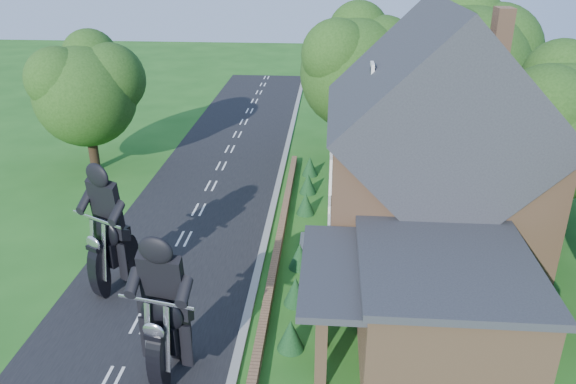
# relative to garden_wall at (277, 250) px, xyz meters

# --- Properties ---
(ground) EXTENTS (120.00, 120.00, 0.00)m
(ground) POSITION_rel_garden_wall_xyz_m (-4.30, -5.00, -0.20)
(ground) COLOR #1E5618
(ground) RESTS_ON ground
(road) EXTENTS (7.00, 80.00, 0.02)m
(road) POSITION_rel_garden_wall_xyz_m (-4.30, -5.00, -0.19)
(road) COLOR black
(road) RESTS_ON ground
(kerb) EXTENTS (0.30, 80.00, 0.12)m
(kerb) POSITION_rel_garden_wall_xyz_m (-0.65, -5.00, -0.14)
(kerb) COLOR gray
(kerb) RESTS_ON ground
(garden_wall) EXTENTS (0.30, 22.00, 0.40)m
(garden_wall) POSITION_rel_garden_wall_xyz_m (0.00, 0.00, 0.00)
(garden_wall) COLOR #8A6446
(garden_wall) RESTS_ON ground
(house) EXTENTS (9.54, 8.64, 10.24)m
(house) POSITION_rel_garden_wall_xyz_m (6.19, 1.00, 4.14)
(house) COLOR #8A6446
(house) RESTS_ON ground
(annex) EXTENTS (7.05, 5.94, 3.44)m
(annex) POSITION_rel_garden_wall_xyz_m (5.57, -5.80, 1.57)
(annex) COLOR #8A6446
(annex) RESTS_ON ground
(tree_house_right) EXTENTS (6.51, 6.00, 8.40)m
(tree_house_right) POSITION_rel_garden_wall_xyz_m (12.35, 3.62, 4.99)
(tree_house_right) COLOR black
(tree_house_right) RESTS_ON ground
(tree_behind_house) EXTENTS (7.81, 7.20, 10.08)m
(tree_behind_house) POSITION_rel_garden_wall_xyz_m (9.88, 11.14, 6.03)
(tree_behind_house) COLOR black
(tree_behind_house) RESTS_ON ground
(tree_behind_left) EXTENTS (6.94, 6.40, 9.16)m
(tree_behind_left) POSITION_rel_garden_wall_xyz_m (3.86, 12.13, 5.53)
(tree_behind_left) COLOR black
(tree_behind_left) RESTS_ON ground
(tree_far_road) EXTENTS (6.08, 5.60, 7.84)m
(tree_far_road) POSITION_rel_garden_wall_xyz_m (-11.16, 9.11, 4.64)
(tree_far_road) COLOR black
(tree_far_road) RESTS_ON ground
(shrub_a) EXTENTS (0.90, 0.90, 1.10)m
(shrub_a) POSITION_rel_garden_wall_xyz_m (1.00, -6.00, 0.35)
(shrub_a) COLOR #103216
(shrub_a) RESTS_ON ground
(shrub_b) EXTENTS (0.90, 0.90, 1.10)m
(shrub_b) POSITION_rel_garden_wall_xyz_m (1.00, -3.50, 0.35)
(shrub_b) COLOR #103216
(shrub_b) RESTS_ON ground
(shrub_c) EXTENTS (0.90, 0.90, 1.10)m
(shrub_c) POSITION_rel_garden_wall_xyz_m (1.00, -1.00, 0.35)
(shrub_c) COLOR #103216
(shrub_c) RESTS_ON ground
(shrub_d) EXTENTS (0.90, 0.90, 1.10)m
(shrub_d) POSITION_rel_garden_wall_xyz_m (1.00, 4.00, 0.35)
(shrub_d) COLOR #103216
(shrub_d) RESTS_ON ground
(shrub_e) EXTENTS (0.90, 0.90, 1.10)m
(shrub_e) POSITION_rel_garden_wall_xyz_m (1.00, 6.50, 0.35)
(shrub_e) COLOR #103216
(shrub_e) RESTS_ON ground
(shrub_f) EXTENTS (0.90, 0.90, 1.10)m
(shrub_f) POSITION_rel_garden_wall_xyz_m (1.00, 9.00, 0.35)
(shrub_f) COLOR #103216
(shrub_f) RESTS_ON ground
(motorcycle_lead) EXTENTS (0.71, 1.62, 1.46)m
(motorcycle_lead) POSITION_rel_garden_wall_xyz_m (-2.54, -7.50, 0.53)
(motorcycle_lead) COLOR black
(motorcycle_lead) RESTS_ON ground
(motorcycle_follow) EXTENTS (1.15, 1.67, 1.55)m
(motorcycle_follow) POSITION_rel_garden_wall_xyz_m (-5.88, -3.00, 0.57)
(motorcycle_follow) COLOR black
(motorcycle_follow) RESTS_ON ground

